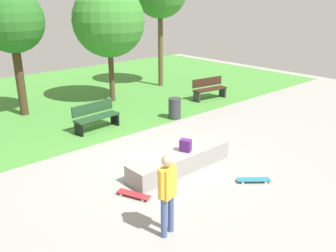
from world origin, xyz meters
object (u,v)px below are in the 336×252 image
skateboard_by_ledge (254,180)px  park_bench_far_right (96,116)px  skateboard_spare (134,194)px  tree_leaning_ash (109,21)px  tree_young_birch (12,22)px  skater_performing_trick (167,189)px  park_bench_near_path (209,88)px  backpack_on_ledge (185,145)px  trash_bin (175,108)px  concrete_ledge (180,161)px

skateboard_by_ledge → park_bench_far_right: 5.86m
skateboard_spare → tree_leaning_ash: (4.14, 7.03, 3.27)m
tree_young_birch → skater_performing_trick: bearing=-95.4°
skater_performing_trick → park_bench_near_path: skater_performing_trick is taller
backpack_on_ledge → tree_young_birch: 8.00m
backpack_on_ledge → skateboard_by_ledge: size_ratio=0.43×
backpack_on_ledge → trash_bin: (2.58, 3.19, -0.25)m
backpack_on_ledge → skateboard_spare: (-1.91, -0.29, -0.57)m
skateboard_spare → trash_bin: size_ratio=1.06×
concrete_ledge → park_bench_near_path: size_ratio=1.85×
concrete_ledge → tree_leaning_ash: (2.41, 6.74, 3.09)m
skateboard_spare → park_bench_near_path: (7.47, 4.45, 0.42)m
concrete_ledge → skateboard_by_ledge: concrete_ledge is taller
tree_leaning_ash → park_bench_far_right: bearing=-132.6°
concrete_ledge → trash_bin: bearing=49.1°
skateboard_by_ledge → park_bench_far_right: park_bench_far_right is taller
skateboard_by_ledge → tree_leaning_ash: bearing=79.6°
park_bench_near_path → trash_bin: bearing=-161.8°
tree_leaning_ash → tree_young_birch: (-3.61, 0.62, 0.09)m
backpack_on_ledge → tree_young_birch: bearing=165.7°
concrete_ledge → park_bench_near_path: (5.73, 4.16, 0.24)m
concrete_ledge → trash_bin: size_ratio=3.96×
skater_performing_trick → trash_bin: skater_performing_trick is taller
skater_performing_trick → park_bench_near_path: (7.79, 5.96, -0.47)m
tree_leaning_ash → backpack_on_ledge: bearing=-108.3°
skateboard_by_ledge → tree_young_birch: (-2.06, 9.05, 3.36)m
tree_leaning_ash → tree_young_birch: tree_leaning_ash is taller
concrete_ledge → skateboard_spare: (-1.74, -0.30, -0.17)m
tree_leaning_ash → trash_bin: bearing=-84.3°
skateboard_by_ledge → skateboard_spare: size_ratio=0.91×
park_bench_far_right → trash_bin: bearing=-18.1°
skateboard_by_ledge → park_bench_near_path: park_bench_near_path is taller
skateboard_by_ledge → trash_bin: trash_bin is taller
skateboard_spare → park_bench_far_right: (1.71, 4.38, 0.42)m
park_bench_near_path → tree_young_birch: size_ratio=0.36×
skater_performing_trick → tree_leaning_ash: bearing=62.4°
park_bench_near_path → concrete_ledge: bearing=-144.0°
tree_leaning_ash → tree_young_birch: size_ratio=1.04×
skater_performing_trick → trash_bin: (4.82, 4.98, -0.57)m
concrete_ledge → skateboard_by_ledge: 1.90m
concrete_ledge → park_bench_near_path: bearing=36.0°
tree_young_birch → park_bench_near_path: bearing=-24.8°
park_bench_near_path → trash_bin: (-2.97, -0.98, -0.10)m
skater_performing_trick → concrete_ledge: bearing=41.2°
concrete_ledge → skateboard_spare: concrete_ledge is taller
backpack_on_ledge → tree_leaning_ash: 7.60m
concrete_ledge → skateboard_by_ledge: bearing=-63.2°
concrete_ledge → tree_young_birch: (-1.20, 7.36, 3.19)m
skater_performing_trick → skateboard_spare: (0.32, 1.51, -0.89)m
backpack_on_ledge → trash_bin: 4.11m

